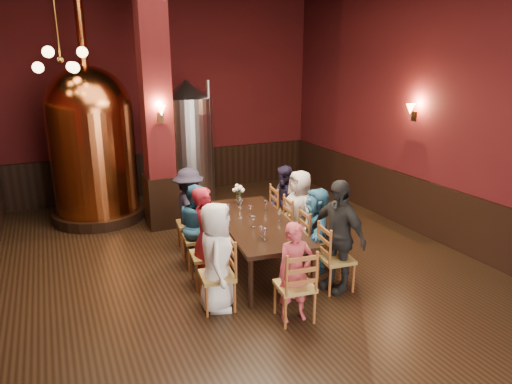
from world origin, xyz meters
name	(u,v)px	position (x,y,z in m)	size (l,w,h in m)	color
room	(228,129)	(0.00, 0.00, 2.25)	(10.00, 10.02, 4.50)	black
wainscot_right	(440,214)	(3.96, 0.00, 0.50)	(0.08, 9.90, 1.00)	black
wainscot_back	(153,174)	(0.00, 4.96, 0.50)	(7.90, 0.08, 1.00)	black
column	(156,108)	(-0.30, 2.80, 2.25)	(0.58, 0.58, 4.50)	#430E10
pendant_cluster	(60,60)	(-1.80, 2.90, 3.10)	(0.90, 0.90, 1.70)	#A57226
sconce_wall	(414,112)	(3.90, 0.80, 2.20)	(0.20, 0.20, 0.36)	black
sconce_column	(160,113)	(-0.30, 2.50, 2.20)	(0.20, 0.20, 0.36)	black
dining_table	(256,225)	(0.59, 0.40, 0.69)	(1.28, 2.50, 0.75)	black
chair_0	(217,275)	(-0.37, -0.49, 0.46)	(0.46, 0.46, 0.92)	brown
person_0	(217,257)	(-0.37, -0.49, 0.72)	(0.70, 0.46, 1.44)	white
chair_1	(206,255)	(-0.29, 0.17, 0.46)	(0.46, 0.46, 0.92)	brown
person_1	(206,237)	(-0.29, 0.17, 0.73)	(0.53, 0.35, 1.46)	maroon
chair_2	(198,238)	(-0.21, 0.83, 0.46)	(0.46, 0.46, 0.92)	brown
person_2	(197,226)	(-0.21, 0.83, 0.66)	(0.64, 0.31, 1.31)	#29628A
chair_3	(190,223)	(-0.13, 1.49, 0.46)	(0.46, 0.46, 0.92)	brown
person_3	(190,209)	(-0.13, 1.49, 0.70)	(0.91, 0.52, 1.41)	black
chair_4	(336,258)	(1.32, -0.69, 0.46)	(0.46, 0.46, 0.92)	brown
person_4	(338,236)	(1.32, -0.69, 0.80)	(0.93, 0.39, 1.59)	black
chair_5	(316,240)	(1.40, -0.03, 0.46)	(0.46, 0.46, 0.92)	brown
person_5	(316,229)	(1.40, -0.03, 0.65)	(1.20, 0.38, 1.29)	teal
chair_6	(299,226)	(1.48, 0.63, 0.46)	(0.46, 0.46, 0.92)	brown
person_6	(299,212)	(1.48, 0.63, 0.70)	(0.68, 0.45, 1.40)	beige
chair_7	(284,213)	(1.55, 1.29, 0.46)	(0.46, 0.46, 0.92)	brown
person_7	(285,202)	(1.55, 1.29, 0.66)	(0.64, 0.32, 1.32)	#1D1830
chair_8	(295,285)	(0.41, -1.14, 0.46)	(0.46, 0.46, 0.92)	brown
person_8	(295,272)	(0.41, -1.14, 0.63)	(0.46, 0.30, 1.27)	#B13B44
copper_kettle	(93,143)	(-1.37, 3.74, 1.55)	(1.95, 1.95, 4.24)	black
steel_vessel	(188,143)	(0.61, 4.01, 1.34)	(1.33, 1.33, 2.69)	#B2B2B7
rose_vase	(239,191)	(0.68, 1.29, 0.98)	(0.20, 0.20, 0.34)	white
wine_glass_0	(265,234)	(0.39, -0.32, 0.83)	(0.07, 0.07, 0.17)	white
wine_glass_1	(229,210)	(0.33, 0.85, 0.83)	(0.07, 0.07, 0.17)	white
wine_glass_2	(250,211)	(0.60, 0.66, 0.83)	(0.07, 0.07, 0.17)	white
wine_glass_3	(253,222)	(0.45, 0.20, 0.83)	(0.07, 0.07, 0.17)	white
wine_glass_4	(240,203)	(0.61, 1.09, 0.83)	(0.07, 0.07, 0.17)	white
wine_glass_5	(280,216)	(0.91, 0.25, 0.83)	(0.07, 0.07, 0.17)	white
wine_glass_6	(241,205)	(0.58, 0.98, 0.83)	(0.07, 0.07, 0.17)	white
wine_glass_7	(261,232)	(0.37, -0.24, 0.83)	(0.07, 0.07, 0.17)	white
wine_glass_8	(266,206)	(0.94, 0.79, 0.83)	(0.07, 0.07, 0.17)	white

